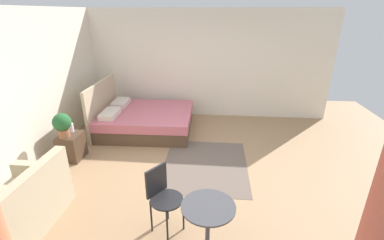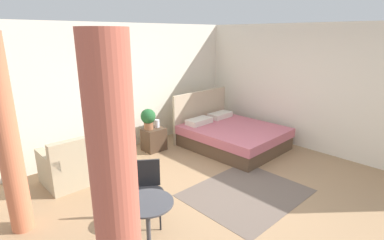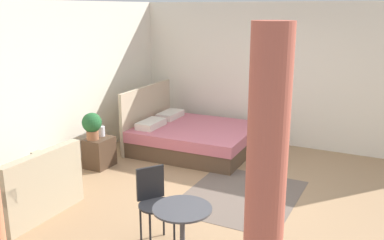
% 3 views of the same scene
% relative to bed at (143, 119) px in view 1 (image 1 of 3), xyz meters
% --- Properties ---
extents(ground_plane, '(8.71, 9.07, 0.02)m').
position_rel_bed_xyz_m(ground_plane, '(-1.66, -1.43, -0.28)').
color(ground_plane, '#9E7A56').
extents(wall_back, '(8.71, 0.12, 2.68)m').
position_rel_bed_xyz_m(wall_back, '(-1.66, 1.61, 1.07)').
color(wall_back, silver).
rests_on(wall_back, ground).
extents(wall_right, '(0.12, 6.07, 2.68)m').
position_rel_bed_xyz_m(wall_right, '(1.20, -1.43, 1.07)').
color(wall_right, silver).
rests_on(wall_right, ground).
extents(area_rug, '(1.82, 1.50, 0.01)m').
position_rel_bed_xyz_m(area_rug, '(-1.41, -1.51, -0.27)').
color(area_rug, '#66564C').
rests_on(area_rug, ground).
extents(bed, '(1.79, 2.11, 1.14)m').
position_rel_bed_xyz_m(bed, '(0.00, 0.00, 0.00)').
color(bed, brown).
rests_on(bed, ground).
extents(couch, '(1.22, 0.80, 0.86)m').
position_rel_bed_xyz_m(couch, '(-3.10, 0.75, 0.02)').
color(couch, tan).
rests_on(couch, ground).
extents(nightstand, '(0.46, 0.37, 0.49)m').
position_rel_bed_xyz_m(nightstand, '(-1.39, 1.00, -0.02)').
color(nightstand, '#473323').
rests_on(nightstand, ground).
extents(potted_plant, '(0.32, 0.32, 0.45)m').
position_rel_bed_xyz_m(potted_plant, '(-1.49, 1.03, 0.48)').
color(potted_plant, '#935B3D').
rests_on(potted_plant, nightstand).
extents(vase, '(0.11, 0.11, 0.17)m').
position_rel_bed_xyz_m(vase, '(-1.27, 1.03, 0.31)').
color(vase, silver).
rests_on(vase, nightstand).
extents(balcony_table, '(0.57, 0.57, 0.72)m').
position_rel_bed_xyz_m(balcony_table, '(-3.37, -1.62, 0.23)').
color(balcony_table, '#3F3F44').
rests_on(balcony_table, ground).
extents(cafe_chair_near_window, '(0.56, 0.56, 0.86)m').
position_rel_bed_xyz_m(cafe_chair_near_window, '(-2.96, -1.04, 0.26)').
color(cafe_chair_near_window, black).
rests_on(cafe_chair_near_window, ground).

